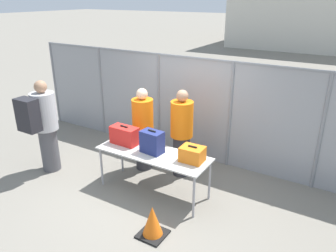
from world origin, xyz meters
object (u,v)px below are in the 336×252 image
Objects in this scene: traveler_hooded at (43,124)px; utility_trailer at (312,142)px; security_worker_near at (182,132)px; suitcase_navy at (152,142)px; inspection_table at (153,156)px; traffic_cone at (152,222)px; suitcase_red at (124,135)px; suitcase_orange at (192,154)px; security_worker_far at (143,128)px.

traveler_hooded is 5.55m from utility_trailer.
traveler_hooded reaches higher than security_worker_near.
traveler_hooded is (-2.20, -0.46, 0.04)m from suitcase_navy.
traffic_cone is at bearing -57.39° from inspection_table.
traveler_hooded reaches higher than suitcase_red.
suitcase_orange is 2.98m from traveler_hooded.
suitcase_red is at bearing -135.05° from utility_trailer.
inspection_table is at bearing -23.38° from suitcase_navy.
suitcase_navy is at bearing 88.99° from security_worker_near.
suitcase_navy is 1.07× the size of suitcase_orange.
security_worker_far is (-1.36, 0.55, -0.03)m from suitcase_orange.
inspection_table is 0.74m from suitcase_orange.
suitcase_red reaches higher than inspection_table.
security_worker_near reaches higher than suitcase_orange.
utility_trailer is 4.16m from traffic_cone.
suitcase_red is at bearing -3.40° from traveler_hooded.
security_worker_near is (0.12, 0.80, 0.17)m from inspection_table.
suitcase_red reaches higher than suitcase_orange.
security_worker_far is (-0.77, -0.17, -0.02)m from security_worker_near.
traffic_cone is (1.27, -1.03, -0.71)m from suitcase_red.
utility_trailer is at bearing 68.00° from traffic_cone.
suitcase_orange is 0.78× the size of traffic_cone.
inspection_table is 3.90× the size of suitcase_red.
suitcase_navy reaches higher than utility_trailer.
suitcase_orange is 1.26m from traffic_cone.
suitcase_red is 1.65m from traveler_hooded.
suitcase_navy is at bearing 139.20° from security_worker_far.
suitcase_orange is at bearing -117.82° from utility_trailer.
suitcase_red is 1.34× the size of suitcase_orange.
inspection_table is 1.17× the size of security_worker_near.
traffic_cone is (0.63, -0.98, -0.49)m from inspection_table.
security_worker_near is 1.97m from traffic_cone.
suitcase_navy is at bearing -9.07° from traveler_hooded.
traffic_cone is (0.65, -0.99, -0.74)m from suitcase_navy.
traveler_hooded reaches higher than utility_trailer.
security_worker_near is at bearing 129.53° from suitcase_orange.
traveler_hooded reaches higher than traffic_cone.
traveler_hooded is 1.10× the size of security_worker_far.
security_worker_near is 3.46× the size of traffic_cone.
security_worker_near reaches higher than inspection_table.
security_worker_far is at bearing 128.49° from traffic_cone.
traveler_hooded is 3.71× the size of traffic_cone.
traveler_hooded is at bearing -169.76° from suitcase_orange.
suitcase_orange is 1.47m from security_worker_far.
utility_trailer is (2.83, 2.83, -0.57)m from suitcase_red.
traveler_hooded reaches higher than suitcase_orange.
traffic_cone is (-1.56, -3.85, -0.14)m from utility_trailer.
utility_trailer is (1.47, 2.79, -0.53)m from suitcase_orange.
inspection_table is at bearing -127.23° from utility_trailer.
traveler_hooded is at bearing 169.45° from traffic_cone.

